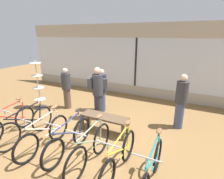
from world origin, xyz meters
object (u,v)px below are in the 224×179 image
bicycle_right (119,158)px  customer_by_window (181,101)px  bicycle_far_right (152,170)px  bicycle_center (69,140)px  customer_mid_floor (97,92)px  bicycle_center_left (44,136)px  display_bench (104,119)px  bicycle_far_left (10,123)px  bicycle_left (27,126)px  customer_near_bench (66,88)px  customer_near_rack (102,89)px  accessory_rack (39,89)px  bicycle_center_right (90,149)px

bicycle_right → customer_by_window: (0.86, 2.52, 0.49)m
bicycle_far_right → customer_by_window: bearing=85.6°
bicycle_center → customer_mid_floor: bearing=100.0°
bicycle_center_left → display_bench: bearing=56.0°
bicycle_far_left → display_bench: (2.31, 1.31, 0.04)m
display_bench → customer_by_window: customer_by_window is taller
bicycle_far_right → customer_mid_floor: size_ratio=0.99×
bicycle_left → customer_mid_floor: bearing=60.0°
bicycle_center_left → display_bench: 1.65m
bicycle_far_left → bicycle_left: 0.63m
bicycle_left → customer_near_bench: size_ratio=1.16×
customer_near_rack → customer_near_bench: customer_near_rack is taller
bicycle_far_left → bicycle_right: bicycle_right is taller
customer_near_rack → customer_mid_floor: size_ratio=0.90×
bicycle_far_left → customer_mid_floor: bearing=48.4°
accessory_rack → customer_near_bench: (0.95, 0.46, 0.06)m
bicycle_right → bicycle_left: bearing=178.8°
bicycle_center_right → bicycle_right: 0.66m
bicycle_left → customer_mid_floor: (1.09, 1.89, 0.54)m
bicycle_center → customer_near_rack: size_ratio=1.08×
bicycle_center_left → bicycle_center: bicycle_center is taller
bicycle_left → bicycle_center_left: bicycle_left is taller
accessory_rack → customer_mid_floor: size_ratio=1.05×
bicycle_left → accessory_rack: size_ratio=0.98×
bicycle_center_left → accessory_rack: size_ratio=0.92×
customer_near_bench → bicycle_center: bearing=-49.3°
bicycle_center_right → customer_near_bench: 3.38m
bicycle_center → bicycle_right: (1.31, -0.07, 0.01)m
bicycle_center_left → customer_near_bench: size_ratio=1.08×
bicycle_left → bicycle_center_left: (0.76, -0.11, -0.03)m
bicycle_center → customer_by_window: bearing=48.5°
bicycle_far_left → bicycle_left: bearing=4.8°
customer_near_bench → bicycle_center_right: bearing=-41.8°
bicycle_center_right → accessory_rack: (-3.45, 1.77, 0.35)m
bicycle_far_left → customer_by_window: customer_by_window is taller
customer_mid_floor → customer_near_bench: (-1.52, 0.27, -0.13)m
bicycle_center_left → bicycle_far_left: bearing=177.6°
bicycle_left → bicycle_center: (1.42, 0.01, -0.03)m
bicycle_center_left → bicycle_right: bearing=1.6°
bicycle_far_left → customer_mid_floor: customer_mid_floor is taller
bicycle_center_left → accessory_rack: (-2.13, 1.81, 0.37)m
display_bench → bicycle_center_left: bearing=-124.0°
bicycle_left → accessory_rack: (-1.37, 1.70, 0.35)m
bicycle_center → bicycle_far_right: bicycle_center is taller
bicycle_center_right → customer_near_rack: (-1.16, 2.58, 0.44)m
bicycle_far_left → display_bench: size_ratio=1.19×
bicycle_far_left → customer_by_window: size_ratio=0.99×
bicycle_left → display_bench: 2.10m
bicycle_left → bicycle_center_right: 2.07m
display_bench → bicycle_center: bearing=-101.8°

